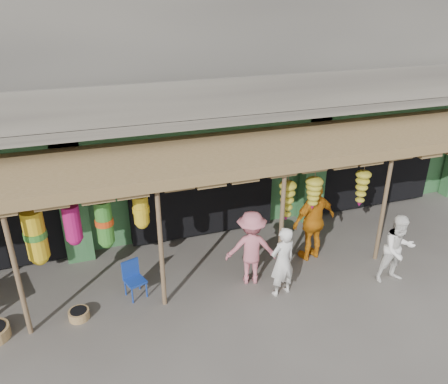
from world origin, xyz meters
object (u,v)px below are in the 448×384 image
object	(u,v)px
blue_chair	(133,277)
person_shopper	(251,248)
person_vendor	(314,221)
person_front	(283,262)
person_right	(398,249)

from	to	relation	value
blue_chair	person_shopper	size ratio (longest dim) A/B	0.47
blue_chair	person_shopper	distance (m)	2.49
person_vendor	person_shopper	world-z (taller)	person_vendor
person_front	person_shopper	bearing A→B (deg)	-65.08
blue_chair	person_shopper	world-z (taller)	person_shopper
person_right	person_shopper	distance (m)	3.09
person_right	person_shopper	world-z (taller)	person_shopper
blue_chair	person_right	xyz separation A→B (m)	(5.36, -1.32, 0.34)
person_front	person_vendor	xyz separation A→B (m)	(1.26, 1.00, 0.20)
person_right	person_shopper	bearing A→B (deg)	165.98
person_shopper	person_vendor	bearing A→B (deg)	-151.14
person_right	blue_chair	bearing A→B (deg)	170.64
person_front	person_shopper	size ratio (longest dim) A/B	0.93
person_vendor	person_front	bearing A→B (deg)	28.23
blue_chair	person_right	distance (m)	5.53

